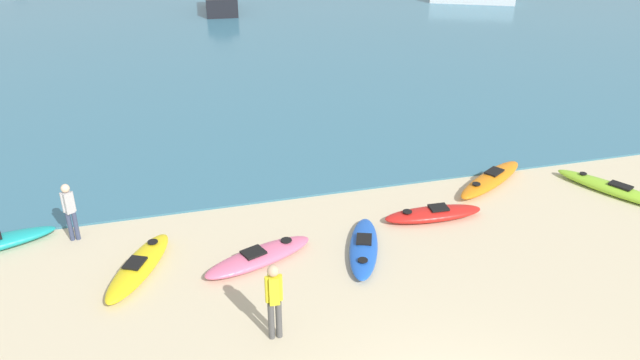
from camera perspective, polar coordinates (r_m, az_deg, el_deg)
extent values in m
ellipsoid|color=blue|center=(15.24, 4.01, -6.18)|extent=(1.60, 2.81, 0.26)
cube|color=black|center=(15.27, 4.05, -5.41)|extent=(0.52, 0.59, 0.05)
cylinder|color=black|center=(14.53, 3.93, -7.31)|extent=(0.24, 0.24, 0.02)
ellipsoid|color=#E5668C|center=(14.89, -5.60, -7.00)|extent=(2.92, 1.75, 0.32)
cube|color=black|center=(14.73, -6.11, -6.59)|extent=(0.63, 0.58, 0.05)
cylinder|color=black|center=(15.14, -3.10, -5.52)|extent=(0.27, 0.27, 0.02)
ellipsoid|color=orange|center=(19.00, 15.35, 0.06)|extent=(3.06, 2.30, 0.35)
cube|color=black|center=(19.04, 15.65, 0.75)|extent=(0.69, 0.62, 0.05)
cylinder|color=black|center=(18.20, 14.11, -0.34)|extent=(0.24, 0.24, 0.02)
ellipsoid|color=yellow|center=(15.04, -16.24, -7.62)|extent=(1.92, 2.85, 0.36)
cube|color=black|center=(14.83, -16.58, -7.26)|extent=(0.58, 0.63, 0.05)
cylinder|color=black|center=(15.51, -15.05, -5.48)|extent=(0.25, 0.25, 0.02)
ellipsoid|color=red|center=(16.83, 10.32, -3.07)|extent=(2.71, 0.82, 0.31)
cube|color=black|center=(16.79, 10.79, -2.49)|extent=(0.50, 0.41, 0.05)
cylinder|color=black|center=(16.49, 7.99, -2.87)|extent=(0.25, 0.25, 0.02)
ellipsoid|color=#8CCC2D|center=(19.69, 25.26, -0.76)|extent=(2.12, 3.26, 0.31)
cube|color=black|center=(19.57, 25.80, -0.45)|extent=(0.57, 0.69, 0.05)
cylinder|color=black|center=(19.91, 22.93, 0.55)|extent=(0.20, 0.20, 0.02)
cylinder|color=#4C4C4C|center=(12.57, -4.48, -12.68)|extent=(0.13, 0.13, 0.86)
cylinder|color=#4C4C4C|center=(12.59, -3.79, -12.57)|extent=(0.13, 0.13, 0.86)
cube|color=yellow|center=(12.13, -4.25, -9.93)|extent=(0.21, 0.24, 0.61)
cylinder|color=yellow|center=(12.10, -4.86, -9.96)|extent=(0.09, 0.09, 0.58)
cylinder|color=yellow|center=(12.14, -3.65, -9.78)|extent=(0.09, 0.09, 0.58)
sphere|color=tan|center=(11.88, -4.32, -8.27)|extent=(0.23, 0.23, 0.23)
cylinder|color=#384260|center=(16.74, -21.89, -3.96)|extent=(0.11, 0.11, 0.78)
cylinder|color=#384260|center=(16.72, -21.42, -3.91)|extent=(0.11, 0.11, 0.78)
cube|color=#B2B2B7|center=(16.42, -22.04, -1.91)|extent=(0.28, 0.26, 0.56)
cylinder|color=#B2B2B7|center=(16.43, -22.45, -1.92)|extent=(0.08, 0.08, 0.53)
cylinder|color=#B2B2B7|center=(16.40, -21.65, -1.83)|extent=(0.08, 0.08, 0.53)
sphere|color=beige|center=(16.25, -22.27, -0.71)|extent=(0.21, 0.21, 0.21)
cube|color=black|center=(42.01, -9.04, 15.72)|extent=(2.27, 4.54, 1.11)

